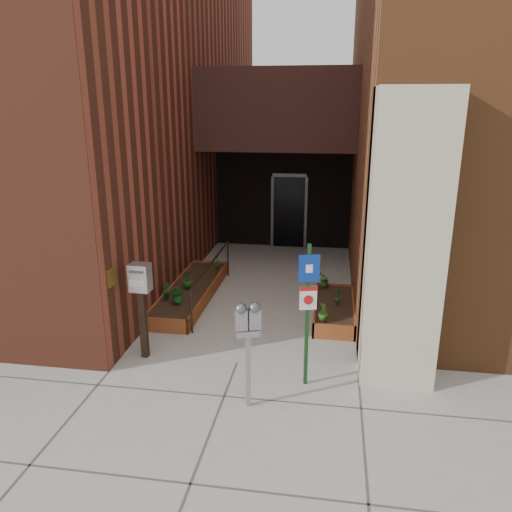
% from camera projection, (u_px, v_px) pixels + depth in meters
% --- Properties ---
extents(ground, '(80.00, 80.00, 0.00)m').
position_uv_depth(ground, '(237.00, 363.00, 8.35)').
color(ground, '#9E9991').
rests_on(ground, ground).
extents(architecture, '(20.00, 14.60, 10.00)m').
position_uv_depth(architecture, '(277.00, 71.00, 13.41)').
color(architecture, brown).
rests_on(architecture, ground).
extents(planter_left, '(0.90, 3.60, 0.30)m').
position_uv_depth(planter_left, '(191.00, 292.00, 11.09)').
color(planter_left, brown).
rests_on(planter_left, ground).
extents(planter_right, '(0.80, 2.20, 0.30)m').
position_uv_depth(planter_right, '(334.00, 310.00, 10.15)').
color(planter_right, brown).
rests_on(planter_right, ground).
extents(handrail, '(0.04, 3.34, 0.90)m').
position_uv_depth(handrail, '(212.00, 268.00, 10.78)').
color(handrail, black).
rests_on(handrail, ground).
extents(parking_meter, '(0.37, 0.24, 1.60)m').
position_uv_depth(parking_meter, '(248.00, 327.00, 6.83)').
color(parking_meter, '#959597').
rests_on(parking_meter, ground).
extents(sign_post, '(0.30, 0.11, 2.25)m').
position_uv_depth(sign_post, '(308.00, 301.00, 7.33)').
color(sign_post, '#163E19').
rests_on(sign_post, ground).
extents(payment_dropbox, '(0.34, 0.27, 1.67)m').
position_uv_depth(payment_dropbox, '(141.00, 291.00, 8.22)').
color(payment_dropbox, black).
rests_on(payment_dropbox, ground).
extents(shrub_left_a, '(0.47, 0.47, 0.38)m').
position_uv_depth(shrub_left_a, '(178.00, 293.00, 10.06)').
color(shrub_left_a, '#1B5E1D').
rests_on(shrub_left_a, planter_left).
extents(shrub_left_b, '(0.24, 0.24, 0.32)m').
position_uv_depth(shrub_left_b, '(166.00, 290.00, 10.29)').
color(shrub_left_b, '#175119').
rests_on(shrub_left_b, planter_left).
extents(shrub_left_c, '(0.29, 0.29, 0.37)m').
position_uv_depth(shrub_left_c, '(187.00, 279.00, 10.88)').
color(shrub_left_c, '#1F5117').
rests_on(shrub_left_c, planter_left).
extents(shrub_left_d, '(0.27, 0.27, 0.38)m').
position_uv_depth(shrub_left_d, '(217.00, 261.00, 12.13)').
color(shrub_left_d, '#25611B').
rests_on(shrub_left_d, planter_left).
extents(shrub_right_a, '(0.19, 0.19, 0.33)m').
position_uv_depth(shrub_right_a, '(323.00, 312.00, 9.23)').
color(shrub_right_a, '#2B5C1A').
rests_on(shrub_right_a, planter_right).
extents(shrub_right_b, '(0.25, 0.25, 0.34)m').
position_uv_depth(shrub_right_b, '(338.00, 295.00, 10.01)').
color(shrub_right_b, '#1B6120').
rests_on(shrub_right_b, planter_right).
extents(shrub_right_c, '(0.34, 0.34, 0.30)m').
position_uv_depth(shrub_right_c, '(325.00, 280.00, 10.94)').
color(shrub_right_c, '#275B1A').
rests_on(shrub_right_c, planter_right).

